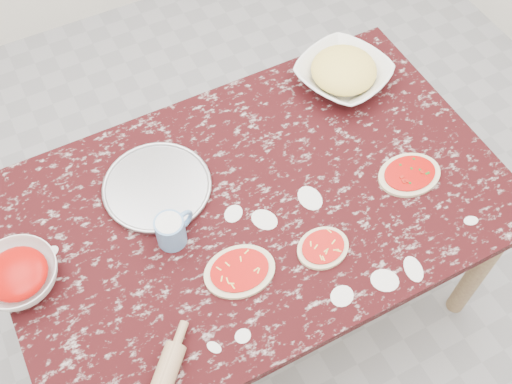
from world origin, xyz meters
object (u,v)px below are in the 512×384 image
object	(u,v)px
sauce_bowl	(19,276)
flour_mug	(172,230)
worktable	(256,214)
cheese_bowl	(343,75)
pizza_tray	(157,187)

from	to	relation	value
sauce_bowl	flour_mug	size ratio (longest dim) A/B	1.79
sauce_bowl	flour_mug	world-z (taller)	flour_mug
sauce_bowl	flour_mug	distance (m)	0.46
worktable	cheese_bowl	size ratio (longest dim) A/B	5.06
sauce_bowl	cheese_bowl	distance (m)	1.28
worktable	pizza_tray	world-z (taller)	pizza_tray
worktable	pizza_tray	size ratio (longest dim) A/B	4.64
worktable	cheese_bowl	distance (m)	0.62
pizza_tray	flour_mug	size ratio (longest dim) A/B	2.60
cheese_bowl	flour_mug	size ratio (longest dim) A/B	2.39
worktable	flour_mug	size ratio (longest dim) A/B	12.08
pizza_tray	sauce_bowl	world-z (taller)	sauce_bowl
pizza_tray	sauce_bowl	xyz separation A→B (m)	(-0.48, -0.12, 0.03)
flour_mug	pizza_tray	bearing A→B (deg)	82.06
worktable	sauce_bowl	xyz separation A→B (m)	(-0.74, 0.07, 0.12)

